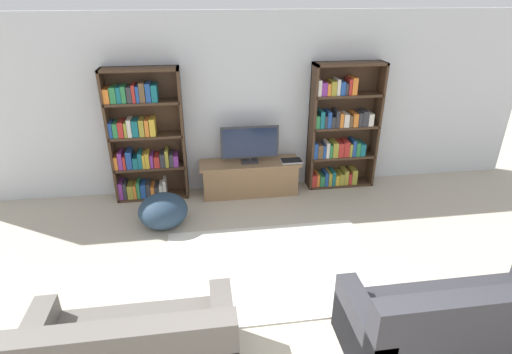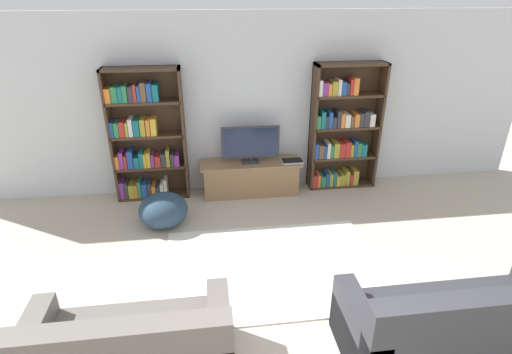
% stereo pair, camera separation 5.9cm
% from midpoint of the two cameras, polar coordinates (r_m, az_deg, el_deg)
% --- Properties ---
extents(wall_back, '(8.80, 0.06, 2.60)m').
position_cam_midpoint_polar(wall_back, '(5.95, -2.14, 10.21)').
color(wall_back, silver).
rests_on(wall_back, ground_plane).
extents(bookshelf_left, '(1.04, 0.30, 1.91)m').
position_cam_midpoint_polar(bookshelf_left, '(5.93, -16.02, 5.26)').
color(bookshelf_left, '#422D1E').
rests_on(bookshelf_left, ground_plane).
extents(bookshelf_right, '(1.04, 0.30, 1.91)m').
position_cam_midpoint_polar(bookshelf_right, '(6.22, 11.71, 6.53)').
color(bookshelf_right, '#422D1E').
rests_on(bookshelf_right, ground_plane).
extents(tv_stand, '(1.50, 0.45, 0.51)m').
position_cam_midpoint_polar(tv_stand, '(6.05, -1.17, -0.05)').
color(tv_stand, '#8E6B47').
rests_on(tv_stand, ground_plane).
extents(television, '(0.85, 0.16, 0.56)m').
position_cam_midpoint_polar(television, '(5.82, -1.20, 4.79)').
color(television, '#2D2D33').
rests_on(television, tv_stand).
extents(laptop, '(0.31, 0.20, 0.03)m').
position_cam_midpoint_polar(laptop, '(5.97, 4.79, 2.31)').
color(laptop, '#B7B7BC').
rests_on(laptop, tv_stand).
extents(area_rug, '(2.41, 1.68, 0.02)m').
position_cam_midpoint_polar(area_rug, '(4.62, 2.10, -12.69)').
color(area_rug, beige).
rests_on(area_rug, ground_plane).
extents(couch_right_sofa, '(1.91, 0.83, 0.89)m').
position_cam_midpoint_polar(couch_right_sofa, '(3.94, 26.92, -18.57)').
color(couch_right_sofa, '#2D2D33').
rests_on(couch_right_sofa, ground_plane).
extents(beanbag_ottoman, '(0.64, 0.64, 0.44)m').
position_cam_midpoint_polar(beanbag_ottoman, '(5.39, -13.43, -4.69)').
color(beanbag_ottoman, '#23384C').
rests_on(beanbag_ottoman, ground_plane).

